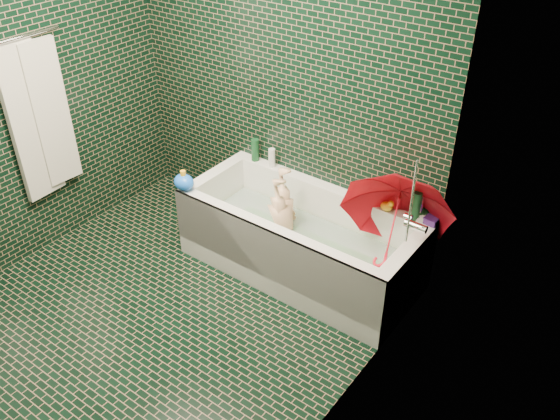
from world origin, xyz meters
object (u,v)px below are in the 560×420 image
Objects in this scene: umbrella at (393,225)px; bathtub at (299,246)px; bath_toy at (184,182)px; child at (285,227)px; rubber_duck at (387,206)px.

bathtub is at bearing -178.19° from umbrella.
umbrella is 1.50m from bath_toy.
umbrella is at bearing 77.57° from child.
rubber_duck is at bearing 118.14° from umbrella.
rubber_duck is (-0.15, 0.21, -0.02)m from umbrella.
bathtub is 9.06× the size of bath_toy.
rubber_duck is at bearing 31.97° from bathtub.
bath_toy reaches higher than child.
bathtub is at bearing -131.85° from rubber_duck.
umbrella is at bearing 8.80° from bathtub.
rubber_duck is at bearing 7.40° from bath_toy.
umbrella reaches higher than rubber_duck.
umbrella is 6.13× the size of rubber_duck.
bathtub is 14.72× the size of rubber_duck.
bath_toy is (-0.80, -0.31, 0.41)m from bathtub.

